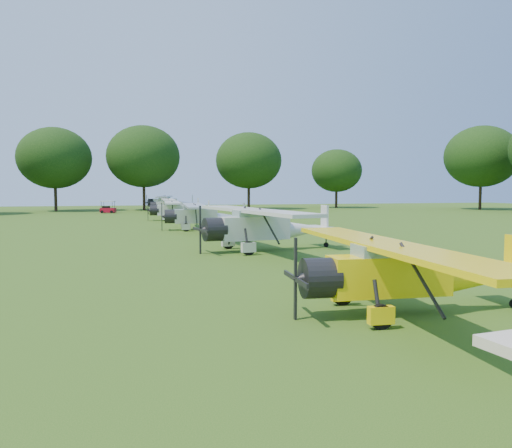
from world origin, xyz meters
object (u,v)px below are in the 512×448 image
(aircraft_4, at_px, (202,214))
(golf_cart, at_px, (108,209))
(aircraft_6, at_px, (173,205))
(aircraft_3, at_px, (264,224))
(aircraft_7, at_px, (169,201))
(aircraft_5, at_px, (178,208))
(aircraft_2, at_px, (406,268))

(aircraft_4, bearing_deg, golf_cart, 109.15)
(aircraft_6, bearing_deg, aircraft_4, -88.12)
(aircraft_6, bearing_deg, aircraft_3, -86.44)
(aircraft_3, height_order, aircraft_7, aircraft_3)
(aircraft_3, height_order, aircraft_4, aircraft_3)
(aircraft_3, height_order, aircraft_5, aircraft_3)
(aircraft_6, bearing_deg, aircraft_5, -91.04)
(aircraft_7, bearing_deg, aircraft_5, -83.68)
(aircraft_4, bearing_deg, aircraft_6, 94.14)
(aircraft_5, bearing_deg, golf_cart, 116.55)
(aircraft_6, bearing_deg, aircraft_2, -86.89)
(aircraft_5, distance_m, golf_cart, 19.53)
(aircraft_2, relative_size, golf_cart, 4.80)
(aircraft_2, bearing_deg, aircraft_5, 95.67)
(aircraft_2, relative_size, aircraft_7, 0.87)
(aircraft_2, distance_m, aircraft_6, 53.25)
(aircraft_2, distance_m, aircraft_4, 27.70)
(aircraft_5, height_order, aircraft_6, aircraft_6)
(aircraft_3, distance_m, aircraft_7, 52.43)
(aircraft_3, bearing_deg, aircraft_4, 85.83)
(aircraft_2, relative_size, aircraft_3, 0.84)
(aircraft_6, xyz_separation_m, golf_cart, (-8.18, 5.18, -0.69))
(aircraft_2, height_order, aircraft_4, aircraft_4)
(aircraft_3, xyz_separation_m, aircraft_4, (-1.03, 14.01, -0.13))
(aircraft_7, bearing_deg, aircraft_6, -83.45)
(aircraft_6, bearing_deg, golf_cart, 150.07)
(aircraft_4, distance_m, aircraft_5, 12.69)
(aircraft_7, bearing_deg, aircraft_3, -80.32)
(aircraft_7, distance_m, golf_cart, 11.74)
(aircraft_2, xyz_separation_m, aircraft_4, (-0.89, 27.68, 0.08))
(aircraft_3, distance_m, aircraft_6, 39.59)
(golf_cart, bearing_deg, aircraft_7, 58.60)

